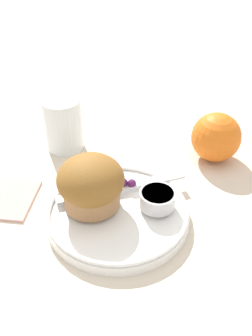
# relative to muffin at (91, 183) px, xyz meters

# --- Properties ---
(ground_plane) EXTENTS (3.00, 3.00, 0.00)m
(ground_plane) POSITION_rel_muffin_xyz_m (0.03, 0.01, -0.05)
(ground_plane) COLOR beige
(plate) EXTENTS (0.20, 0.20, 0.02)m
(plate) POSITION_rel_muffin_xyz_m (0.04, -0.01, -0.04)
(plate) COLOR white
(plate) RESTS_ON ground_plane
(muffin) EXTENTS (0.09, 0.09, 0.07)m
(muffin) POSITION_rel_muffin_xyz_m (0.00, 0.00, 0.00)
(muffin) COLOR #9E7047
(muffin) RESTS_ON plate
(cream_ramekin) EXTENTS (0.05, 0.05, 0.02)m
(cream_ramekin) POSITION_rel_muffin_xyz_m (0.09, 0.01, -0.02)
(cream_ramekin) COLOR silver
(cream_ramekin) RESTS_ON plate
(berry_pair) EXTENTS (0.02, 0.01, 0.01)m
(berry_pair) POSITION_rel_muffin_xyz_m (0.04, 0.04, -0.03)
(berry_pair) COLOR #4C194C
(berry_pair) RESTS_ON plate
(butter_knife) EXTENTS (0.18, 0.09, 0.00)m
(butter_knife) POSITION_rel_muffin_xyz_m (0.04, 0.04, -0.03)
(butter_knife) COLOR silver
(butter_knife) RESTS_ON plate
(orange_fruit) EXTENTS (0.08, 0.08, 0.08)m
(orange_fruit) POSITION_rel_muffin_xyz_m (0.18, 0.16, -0.01)
(orange_fruit) COLOR orange
(orange_fruit) RESTS_ON ground_plane
(juice_glass) EXTENTS (0.06, 0.06, 0.09)m
(juice_glass) POSITION_rel_muffin_xyz_m (-0.08, 0.16, -0.01)
(juice_glass) COLOR silver
(juice_glass) RESTS_ON ground_plane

